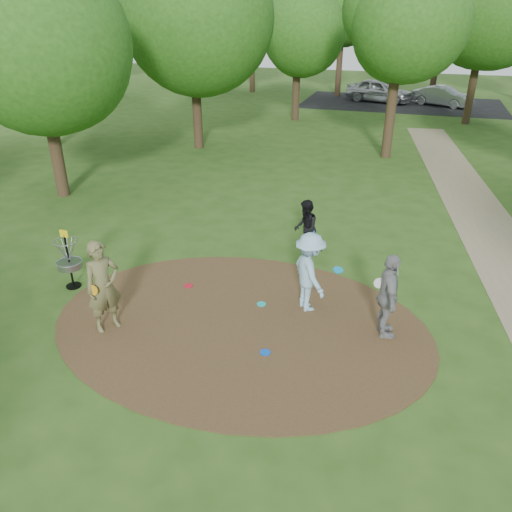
% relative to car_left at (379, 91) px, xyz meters
% --- Properties ---
extents(ground, '(100.00, 100.00, 0.00)m').
position_rel_car_left_xyz_m(ground, '(-0.33, -30.15, -0.81)').
color(ground, '#2D5119').
rests_on(ground, ground).
extents(dirt_clearing, '(8.40, 8.40, 0.02)m').
position_rel_car_left_xyz_m(dirt_clearing, '(-0.33, -30.15, -0.80)').
color(dirt_clearing, '#47301C').
rests_on(dirt_clearing, ground).
extents(parking_lot, '(14.00, 8.00, 0.01)m').
position_rel_car_left_xyz_m(parking_lot, '(1.67, -0.15, -0.81)').
color(parking_lot, black).
rests_on(parking_lot, ground).
extents(player_observer_with_disc, '(0.82, 0.90, 2.05)m').
position_rel_car_left_xyz_m(player_observer_with_disc, '(-2.99, -31.14, 0.21)').
color(player_observer_with_disc, brown).
rests_on(player_observer_with_disc, ground).
extents(player_throwing_with_disc, '(1.42, 1.39, 1.88)m').
position_rel_car_left_xyz_m(player_throwing_with_disc, '(0.97, -29.07, 0.13)').
color(player_throwing_with_disc, '#98C6E3').
rests_on(player_throwing_with_disc, ground).
extents(player_walking_with_disc, '(0.76, 0.89, 1.60)m').
position_rel_car_left_xyz_m(player_walking_with_disc, '(0.29, -26.36, -0.01)').
color(player_walking_with_disc, black).
rests_on(player_walking_with_disc, ground).
extents(player_waiting_with_disc, '(0.71, 1.18, 1.88)m').
position_rel_car_left_xyz_m(player_waiting_with_disc, '(2.73, -29.62, 0.13)').
color(player_waiting_with_disc, gray).
rests_on(player_waiting_with_disc, ground).
extents(disc_ground_cyan, '(0.22, 0.22, 0.02)m').
position_rel_car_left_xyz_m(disc_ground_cyan, '(-0.09, -29.28, -0.78)').
color(disc_ground_cyan, '#16B4AE').
rests_on(disc_ground_cyan, dirt_clearing).
extents(disc_ground_blue, '(0.22, 0.22, 0.02)m').
position_rel_car_left_xyz_m(disc_ground_blue, '(0.51, -31.00, -0.78)').
color(disc_ground_blue, blue).
rests_on(disc_ground_blue, dirt_clearing).
extents(disc_ground_red, '(0.22, 0.22, 0.02)m').
position_rel_car_left_xyz_m(disc_ground_red, '(-2.08, -29.00, -0.78)').
color(disc_ground_red, red).
rests_on(disc_ground_red, dirt_clearing).
extents(car_left, '(5.13, 3.32, 1.62)m').
position_rel_car_left_xyz_m(car_left, '(0.00, 0.00, 0.00)').
color(car_left, '#A4A7AC').
rests_on(car_left, ground).
extents(car_right, '(4.27, 2.94, 1.33)m').
position_rel_car_left_xyz_m(car_right, '(4.39, -0.34, -0.15)').
color(car_right, '#A3A6AB').
rests_on(car_right, ground).
extents(disc_golf_basket, '(0.63, 0.63, 1.54)m').
position_rel_car_left_xyz_m(disc_golf_basket, '(-4.83, -29.85, 0.06)').
color(disc_golf_basket, black).
rests_on(disc_golf_basket, ground).
extents(tree_ring, '(36.86, 45.91, 9.70)m').
position_rel_car_left_xyz_m(tree_ring, '(0.11, -19.63, 4.45)').
color(tree_ring, '#332316').
rests_on(tree_ring, ground).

